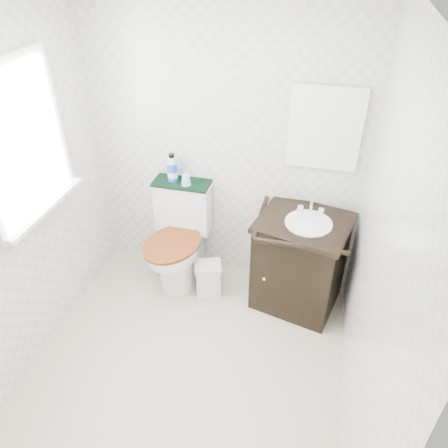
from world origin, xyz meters
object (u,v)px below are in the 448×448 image
at_px(trash_bin, 208,279).
at_px(cup, 186,180).
at_px(vanity, 300,261).
at_px(toilet, 180,242).
at_px(mouthwash_bottle, 172,168).

distance_m(trash_bin, cup, 0.87).
bearing_deg(vanity, toilet, 176.72).
distance_m(toilet, trash_bin, 0.40).
height_order(toilet, vanity, vanity).
xyz_separation_m(vanity, mouthwash_bottle, (-1.11, 0.20, 0.59)).
distance_m(trash_bin, mouthwash_bottle, 0.98).
bearing_deg(toilet, mouthwash_bottle, 118.50).
height_order(vanity, cup, cup).
distance_m(vanity, trash_bin, 0.80).
bearing_deg(toilet, vanity, -3.28).
bearing_deg(vanity, mouthwash_bottle, 169.79).
bearing_deg(trash_bin, cup, 133.18).
height_order(vanity, mouthwash_bottle, mouthwash_bottle).
distance_m(toilet, cup, 0.58).
xyz_separation_m(trash_bin, mouthwash_bottle, (-0.37, 0.30, 0.85)).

